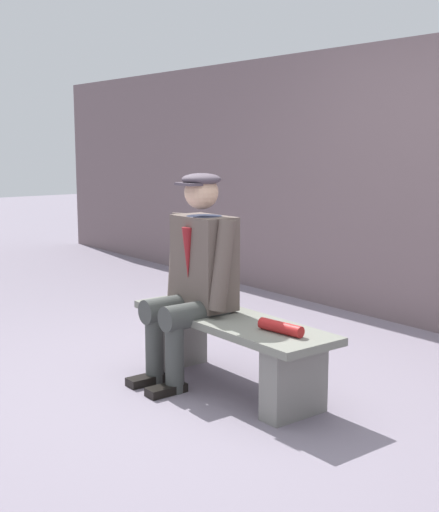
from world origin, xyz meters
TOP-DOWN VIEW (x-y plane):
  - ground_plane at (0.00, 0.00)m, footprint 30.00×30.00m
  - bench at (0.00, 0.00)m, footprint 1.43×0.44m
  - seated_man at (0.25, 0.07)m, footprint 0.56×0.59m
  - rolled_magazine at (-0.43, 0.00)m, footprint 0.28×0.09m

SIDE VIEW (x-z plane):
  - ground_plane at x=0.00m, z-range 0.00..0.00m
  - bench at x=0.00m, z-range 0.07..0.50m
  - rolled_magazine at x=-0.43m, z-range 0.43..0.49m
  - seated_man at x=0.25m, z-range 0.04..1.30m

